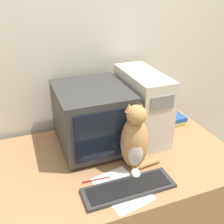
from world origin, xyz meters
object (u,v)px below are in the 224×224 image
crt_monitor (92,117)px  pen (96,180)px  keyboard (129,188)px  book_stack (172,118)px  cat (135,140)px  computer_tower (142,105)px

crt_monitor → pen: size_ratio=3.24×
keyboard → book_stack: bearing=42.2°
keyboard → cat: size_ratio=1.17×
crt_monitor → keyboard: bearing=-84.4°
computer_tower → cat: 0.36m
keyboard → cat: 0.25m
keyboard → book_stack: size_ratio=2.72×
crt_monitor → book_stack: (0.63, 0.08, -0.17)m
book_stack → pen: 0.83m
cat → pen: 0.29m
computer_tower → book_stack: 0.36m
book_stack → pen: (-0.72, -0.41, -0.02)m
crt_monitor → cat: size_ratio=1.21×
computer_tower → keyboard: (-0.29, -0.46, -0.21)m
keyboard → crt_monitor: bearing=95.6°
keyboard → book_stack: 0.79m
keyboard → pen: keyboard is taller
cat → book_stack: size_ratio=2.32×
crt_monitor → cat: bearing=-63.6°
crt_monitor → computer_tower: bearing=0.0°
computer_tower → keyboard: size_ratio=1.02×
computer_tower → cat: (-0.19, -0.30, -0.05)m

